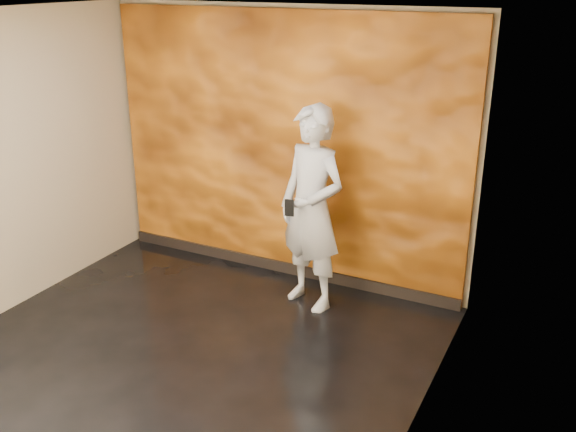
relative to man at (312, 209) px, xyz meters
name	(u,v)px	position (x,y,z in m)	size (l,w,h in m)	color
room	(167,205)	(-0.58, -1.43, 0.41)	(4.02, 4.02, 2.81)	black
feature_wall	(283,149)	(-0.58, 0.53, 0.39)	(3.90, 0.06, 2.75)	orange
baseboard	(282,266)	(-0.58, 0.49, -0.93)	(3.90, 0.04, 0.12)	black
man	(312,209)	(0.00, 0.00, 0.00)	(0.72, 0.47, 1.98)	#A5AAB6
phone	(289,208)	(-0.10, -0.28, 0.09)	(0.08, 0.02, 0.16)	black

